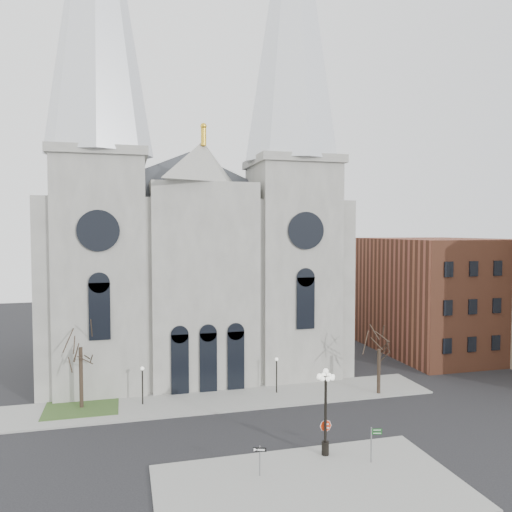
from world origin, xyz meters
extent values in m
plane|color=black|center=(0.00, 0.00, 0.00)|extent=(160.00, 160.00, 0.00)
cube|color=gray|center=(3.00, -5.00, 0.07)|extent=(18.00, 10.00, 0.14)
cube|color=gray|center=(0.00, 11.00, 0.07)|extent=(40.00, 6.00, 0.14)
cube|color=#2E4F22|center=(-11.00, 12.00, 0.09)|extent=(6.00, 5.00, 0.18)
cube|color=gray|center=(0.00, 26.00, 9.00)|extent=(30.00, 24.00, 18.00)
pyramid|color=#2D3035|center=(0.00, 26.00, 24.00)|extent=(33.00, 26.40, 6.00)
cube|color=gray|center=(-9.50, 17.50, 11.00)|extent=(8.00, 8.00, 22.00)
cylinder|color=black|center=(-9.50, 13.45, 15.00)|extent=(3.60, 0.30, 3.60)
cube|color=gray|center=(9.50, 17.50, 11.00)|extent=(8.00, 8.00, 22.00)
cone|color=silver|center=(9.50, 17.50, 38.00)|extent=(9.92, 9.92, 32.00)
cylinder|color=black|center=(9.50, 13.45, 15.00)|extent=(3.60, 0.30, 3.60)
cube|color=gray|center=(0.00, 16.00, 9.75)|extent=(10.00, 5.00, 19.50)
pyramid|color=gray|center=(0.00, 16.00, 21.50)|extent=(11.00, 5.00, 4.00)
cube|color=brown|center=(30.00, 22.00, 7.00)|extent=(14.00, 18.00, 14.00)
cylinder|color=black|center=(-11.00, 12.00, 2.62)|extent=(0.32, 0.32, 5.25)
cylinder|color=black|center=(15.00, 9.00, 2.10)|extent=(0.32, 0.32, 4.20)
cylinder|color=black|center=(-6.00, 11.50, 1.64)|extent=(0.12, 0.12, 3.00)
sphere|color=white|center=(-6.00, 11.50, 3.24)|extent=(0.32, 0.32, 0.32)
cylinder|color=black|center=(6.00, 11.50, 1.64)|extent=(0.12, 0.12, 3.00)
sphere|color=white|center=(6.00, 11.50, 3.24)|extent=(0.32, 0.32, 0.32)
cylinder|color=slate|center=(5.50, -1.24, 1.25)|extent=(0.09, 0.09, 2.22)
cylinder|color=red|center=(5.50, -1.24, 2.02)|extent=(0.73, 0.32, 0.77)
cylinder|color=white|center=(5.50, -1.24, 2.02)|extent=(0.78, 0.32, 0.83)
cube|color=white|center=(5.50, -1.24, 2.15)|extent=(0.40, 0.17, 0.10)
cube|color=white|center=(5.50, -1.24, 1.90)|extent=(0.46, 0.20, 0.10)
cylinder|color=black|center=(5.39, -1.46, 2.71)|extent=(0.18, 0.18, 5.14)
cylinder|color=black|center=(5.39, -1.46, 0.59)|extent=(0.49, 0.49, 0.89)
sphere|color=white|center=(5.39, -1.46, 5.78)|extent=(0.36, 0.36, 0.36)
cylinder|color=slate|center=(0.44, -3.07, 1.07)|extent=(0.08, 0.08, 1.85)
cube|color=black|center=(0.44, -3.07, 1.77)|extent=(0.78, 0.30, 0.26)
cylinder|color=slate|center=(7.83, -3.18, 1.27)|extent=(0.09, 0.09, 2.27)
cube|color=#0B5110|center=(8.18, -3.26, 2.25)|extent=(0.63, 0.18, 0.15)
cube|color=#0B5110|center=(8.18, -3.26, 2.05)|extent=(0.63, 0.18, 0.15)
camera|label=1|loc=(-7.31, -31.56, 15.06)|focal=35.00mm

